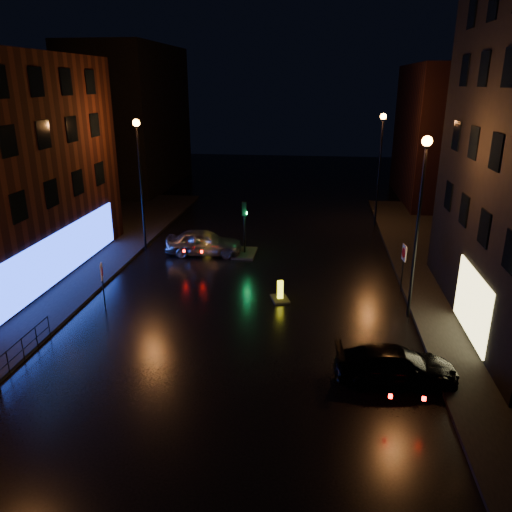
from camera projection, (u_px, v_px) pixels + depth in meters
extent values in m
plane|color=black|center=(222.00, 374.00, 18.93)|extent=(120.00, 120.00, 0.00)
cube|color=black|center=(4.00, 278.00, 28.04)|extent=(12.00, 44.00, 0.15)
cube|color=black|center=(132.00, 118.00, 51.28)|extent=(8.00, 16.00, 14.00)
cube|color=black|center=(450.00, 134.00, 45.15)|extent=(8.00, 14.00, 12.00)
cylinder|color=black|center=(141.00, 190.00, 31.64)|extent=(0.14, 0.14, 8.00)
cylinder|color=black|center=(136.00, 125.00, 30.32)|extent=(0.20, 0.20, 0.25)
sphere|color=orange|center=(136.00, 123.00, 30.27)|extent=(0.44, 0.44, 0.44)
cylinder|color=black|center=(417.00, 236.00, 22.31)|extent=(0.14, 0.14, 8.00)
cylinder|color=black|center=(427.00, 145.00, 20.99)|extent=(0.20, 0.20, 0.25)
sphere|color=orange|center=(427.00, 141.00, 20.94)|extent=(0.44, 0.44, 0.44)
cylinder|color=black|center=(379.00, 174.00, 37.29)|extent=(0.14, 0.14, 8.00)
cylinder|color=black|center=(383.00, 119.00, 35.97)|extent=(0.20, 0.20, 0.25)
sphere|color=orange|center=(383.00, 116.00, 35.92)|extent=(0.44, 0.44, 0.44)
cube|color=black|center=(245.00, 253.00, 32.16)|extent=(1.40, 2.40, 0.12)
cylinder|color=black|center=(244.00, 233.00, 31.72)|extent=(0.12, 0.12, 2.80)
cube|color=black|center=(244.00, 209.00, 31.19)|extent=(0.28, 0.22, 0.90)
cylinder|color=#0CFF59|center=(247.00, 213.00, 31.27)|extent=(0.05, 0.18, 0.18)
cylinder|color=black|center=(6.00, 352.00, 18.61)|extent=(0.05, 6.00, 0.05)
cylinder|color=black|center=(8.00, 363.00, 18.77)|extent=(0.04, 6.00, 0.04)
cylinder|color=black|center=(8.00, 363.00, 18.77)|extent=(0.04, 0.04, 1.00)
cylinder|color=black|center=(49.00, 326.00, 21.58)|extent=(0.04, 0.04, 1.00)
imported|color=#94969A|center=(204.00, 242.00, 31.87)|extent=(4.90, 2.22, 1.63)
imported|color=black|center=(396.00, 365.00, 18.33)|extent=(4.62, 2.16, 1.30)
cube|color=black|center=(280.00, 299.00, 25.39)|extent=(1.13, 1.38, 0.10)
cube|color=#FFF319|center=(280.00, 290.00, 25.23)|extent=(0.32, 0.26, 0.99)
cube|color=black|center=(280.00, 290.00, 25.23)|extent=(0.29, 0.11, 0.60)
cube|color=black|center=(208.00, 249.00, 32.91)|extent=(0.88, 1.20, 0.09)
cube|color=#F1AA18|center=(207.00, 243.00, 32.76)|extent=(0.28, 0.20, 0.93)
cube|color=black|center=(207.00, 243.00, 32.76)|extent=(0.28, 0.06, 0.56)
cylinder|color=black|center=(103.00, 287.00, 24.05)|extent=(0.06, 0.06, 2.25)
cube|color=silver|center=(102.00, 272.00, 23.78)|extent=(0.23, 0.55, 0.77)
cylinder|color=#B20C0C|center=(102.00, 272.00, 23.79)|extent=(0.17, 0.43, 0.45)
cylinder|color=black|center=(403.00, 269.00, 26.07)|extent=(0.07, 0.07, 2.48)
cube|color=silver|center=(404.00, 253.00, 25.78)|extent=(0.14, 0.62, 0.85)
cylinder|color=#B20C0C|center=(404.00, 253.00, 25.78)|extent=(0.09, 0.50, 0.50)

